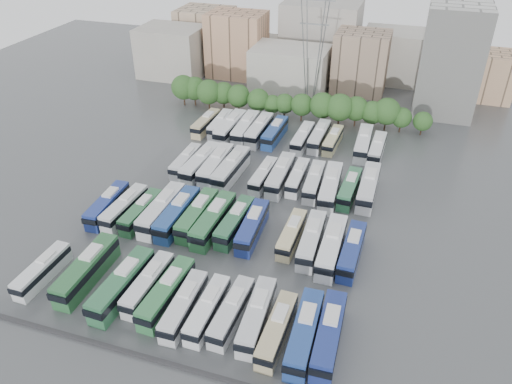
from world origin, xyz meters
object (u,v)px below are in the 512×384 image
(bus_r2_s7, at_px, (263,176))
(bus_r3_s6, at_px, (275,132))
(bus_r1_s13, at_px, (352,251))
(bus_r2_s5, at_px, (231,168))
(bus_r0_s7, at_px, (184,306))
(bus_r1_s6, at_px, (213,220))
(apartment_tower, at_px, (451,61))
(bus_r2_s11, at_px, (330,187))
(bus_r2_s13, at_px, (368,187))
(bus_r1_s2, at_px, (141,212))
(bus_r2_s10, at_px, (314,181))
(bus_r0_s8, at_px, (208,309))
(bus_r0_s13, at_px, (329,335))
(bus_r3_s2, at_px, (220,124))
(bus_r3_s1, at_px, (206,123))
(bus_r3_s13, at_px, (377,149))
(bus_r2_s2, at_px, (186,161))
(bus_r1_s12, at_px, (332,246))
(bus_r2_s3, at_px, (201,163))
(bus_r3_s3, at_px, (230,127))
(bus_r2_s8, at_px, (281,175))
(bus_r0_s0, at_px, (42,270))
(electricity_pylon, at_px, (314,35))
(bus_r3_s4, at_px, (246,128))
(bus_r0_s9, at_px, (232,312))
(bus_r1_s5, at_px, (197,215))
(bus_r1_s7, at_px, (235,222))
(bus_r3_s12, at_px, (363,143))
(bus_r0_s4, at_px, (122,284))
(bus_r1_s8, at_px, (252,226))
(bus_r0_s6, at_px, (167,293))
(bus_r1_s0, at_px, (108,205))
(bus_r3_s8, at_px, (303,138))
(bus_r0_s5, at_px, (148,284))
(bus_r0_s10, at_px, (257,316))
(bus_r3_s9, at_px, (319,136))
(bus_r1_s10, at_px, (292,234))
(bus_r1_s3, at_px, (162,210))
(bus_r0_s2, at_px, (87,269))
(bus_r1_s11, at_px, (311,240))
(bus_r2_s9, at_px, (298,177))
(bus_r3_s10, at_px, (333,140))
(bus_r2_s4, at_px, (216,165))
(bus_r1_s4, at_px, (178,214))

(bus_r2_s7, distance_m, bus_r3_s6, 18.85)
(bus_r1_s13, distance_m, bus_r2_s5, 31.81)
(bus_r0_s7, bearing_deg, bus_r1_s6, 99.33)
(apartment_tower, distance_m, bus_r2_s11, 52.21)
(bus_r2_s13, xyz_separation_m, bus_r3_s6, (-22.95, 17.07, -0.19))
(bus_r1_s2, distance_m, bus_r2_s10, 32.32)
(bus_r0_s8, distance_m, bus_r0_s13, 16.33)
(bus_r0_s7, bearing_deg, bus_r3_s2, 105.56)
(bus_r3_s1, relative_size, bus_r3_s13, 0.98)
(bus_r3_s1, bearing_deg, bus_r2_s2, -77.73)
(bus_r1_s12, height_order, bus_r2_s2, bus_r1_s12)
(bus_r2_s3, height_order, bus_r2_s7, bus_r2_s3)
(bus_r3_s3, bearing_deg, bus_r2_s8, -43.74)
(bus_r0_s0, distance_m, bus_r3_s3, 54.52)
(electricity_pylon, xyz_separation_m, bus_r3_s4, (-10.31, -20.39, -16.59))
(bus_r0_s9, relative_size, bus_r3_s6, 0.93)
(bus_r1_s5, relative_size, bus_r1_s7, 1.04)
(apartment_tower, bearing_deg, bus_r0_s8, -109.43)
(bus_r2_s10, bearing_deg, bus_r3_s12, 67.50)
(bus_r0_s4, relative_size, bus_r3_s6, 1.10)
(bus_r1_s8, bearing_deg, bus_r0_s6, -111.70)
(bus_r0_s13, bearing_deg, bus_r1_s0, 156.46)
(bus_r2_s5, distance_m, bus_r3_s8, 20.57)
(bus_r1_s8, distance_m, bus_r3_s2, 40.71)
(bus_r3_s4, xyz_separation_m, bus_r3_s12, (26.49, 0.92, -0.05))
(bus_r2_s8, xyz_separation_m, bus_r3_s3, (-16.57, 16.90, 0.08))
(bus_r0_s9, distance_m, bus_r1_s6, 20.72)
(bus_r0_s5, relative_size, bus_r0_s10, 0.95)
(bus_r3_s9, bearing_deg, bus_r1_s10, -83.62)
(bus_r3_s3, bearing_deg, bus_r3_s6, 7.17)
(bus_r1_s2, relative_size, bus_r2_s7, 1.02)
(bus_r1_s3, height_order, bus_r2_s2, bus_r1_s3)
(bus_r0_s2, relative_size, bus_r3_s8, 1.15)
(bus_r1_s10, height_order, bus_r1_s11, bus_r1_s11)
(bus_r1_s7, xyz_separation_m, bus_r2_s9, (6.40, 17.65, -0.19))
(bus_r3_s4, height_order, bus_r3_s10, bus_r3_s4)
(bus_r1_s3, xyz_separation_m, bus_r2_s4, (3.10, 17.29, 0.00))
(bus_r1_s6, bearing_deg, bus_r1_s8, 6.16)
(bus_r0_s5, xyz_separation_m, bus_r2_s9, (13.03, 35.39, -0.09))
(bus_r1_s4, bearing_deg, bus_r3_s9, 65.67)
(bus_r2_s11, height_order, bus_r3_s4, bus_r2_s11)
(bus_r2_s8, bearing_deg, bus_r2_s2, -179.92)
(bus_r0_s2, distance_m, bus_r3_s1, 53.00)
(bus_r0_s4, bearing_deg, bus_r0_s10, 3.58)
(bus_r0_s7, xyz_separation_m, bus_r0_s10, (9.92, 1.23, 0.08))
(bus_r1_s12, bearing_deg, bus_r2_s13, 80.03)
(bus_r2_s3, relative_size, bus_r3_s2, 1.17)
(bus_r2_s5, bearing_deg, bus_r1_s3, -108.22)
(bus_r1_s3, bearing_deg, bus_r0_s7, -55.44)
(bus_r0_s0, distance_m, bus_r2_s4, 38.56)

